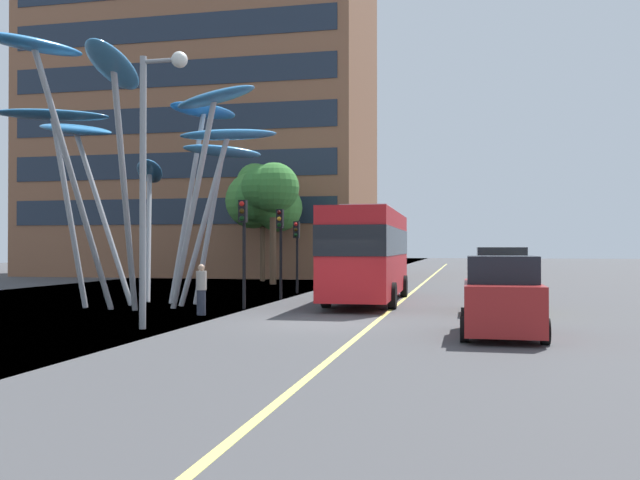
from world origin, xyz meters
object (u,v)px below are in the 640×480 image
Objects in this scene: car_parked_mid at (501,282)px; pedestrian at (201,290)px; leaf_sculpture at (145,131)px; traffic_light_kerb_far at (280,234)px; traffic_light_kerb_near at (243,230)px; street_lamp at (153,154)px; red_bus at (368,250)px; traffic_light_island_mid at (297,241)px; car_parked_near at (502,298)px.

car_parked_mid is 10.06m from pedestrian.
leaf_sculpture is 7.09m from traffic_light_kerb_far.
traffic_light_kerb_far is (0.09, 4.60, -0.06)m from traffic_light_kerb_near.
car_parked_mid is at bearing 35.93° from street_lamp.
traffic_light_kerb_near is at bearing -134.35° from red_bus.
car_parked_near is at bearing -58.32° from traffic_light_island_mid.
car_parked_near is at bearing -33.62° from traffic_light_kerb_near.
traffic_light_kerb_far is at bearing 171.46° from red_bus.
traffic_light_island_mid is 12.18m from car_parked_mid.
car_parked_near is at bearing -64.22° from red_bus.
traffic_light_kerb_far reaches higher than traffic_light_island_mid.
leaf_sculpture is 7.51× the size of pedestrian.
street_lamp is at bearing -91.21° from traffic_light_island_mid.
car_parked_mid is (9.14, -7.92, -1.48)m from traffic_light_island_mid.
traffic_light_island_mid reaches higher than pedestrian.
leaf_sculpture is 5.36m from traffic_light_kerb_near.
pedestrian is at bearing -96.28° from traffic_light_kerb_far.
red_bus is 2.72× the size of traffic_light_kerb_near.
red_bus is 10.93m from car_parked_near.
traffic_light_kerb_far is 0.97× the size of car_parked_near.
traffic_light_kerb_far is 4.00m from traffic_light_island_mid.
leaf_sculpture reaches higher than traffic_light_kerb_far.
traffic_light_island_mid is at bearing 88.79° from street_lamp.
red_bus is 6.17m from traffic_light_island_mid.
car_parked_mid is 2.48× the size of pedestrian.
leaf_sculpture is 1.67× the size of street_lamp.
street_lamp is (3.36, -6.26, -1.77)m from leaf_sculpture.
traffic_light_island_mid is 0.84× the size of car_parked_mid.
leaf_sculpture is 7.32m from street_lamp.
leaf_sculpture reaches higher than car_parked_mid.
pedestrian is (3.19, -2.38, -5.70)m from leaf_sculpture.
traffic_light_island_mid is at bearing 66.68° from leaf_sculpture.
red_bus reaches higher than car_parked_near.
leaf_sculpture is at bearing 118.20° from street_lamp.
red_bus reaches higher than pedestrian.
traffic_light_island_mid is at bearing 132.14° from red_bus.
car_parked_mid is 12.25m from street_lamp.
traffic_light_kerb_near is 3.11m from pedestrian.
traffic_light_island_mid is at bearing 91.28° from traffic_light_kerb_near.
traffic_light_kerb_far is 2.30× the size of pedestrian.
traffic_light_kerb_near is 1.02× the size of traffic_light_kerb_far.
traffic_light_kerb_near is (-3.94, -4.03, 0.72)m from red_bus.
traffic_light_kerb_far is (3.95, 4.52, -3.77)m from leaf_sculpture.
car_parked_mid reaches higher than pedestrian.
pedestrian is at bearing 92.39° from street_lamp.
traffic_light_kerb_near is 6.50m from street_lamp.
pedestrian is (-9.33, 3.46, -0.11)m from car_parked_near.
traffic_light_kerb_far is at bearing 129.59° from car_parked_near.
traffic_light_island_mid is 0.88× the size of car_parked_near.
traffic_light_kerb_near is at bearing -1.22° from leaf_sculpture.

